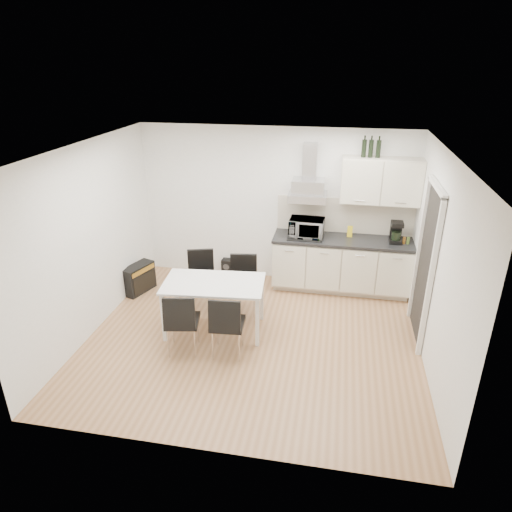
{
  "coord_description": "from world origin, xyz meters",
  "views": [
    {
      "loc": [
        1.02,
        -5.22,
        3.6
      ],
      "look_at": [
        -0.02,
        0.36,
        1.1
      ],
      "focal_mm": 32.0,
      "sensor_mm": 36.0,
      "label": 1
    }
  ],
  "objects_px": {
    "chair_far_left": "(201,280)",
    "floor_speaker": "(227,267)",
    "guitar_amp": "(139,278)",
    "dining_table": "(214,288)",
    "chair_near_left": "(183,322)",
    "chair_near_right": "(228,324)",
    "kitchenette": "(345,243)",
    "chair_far_right": "(243,286)"
  },
  "relations": [
    {
      "from": "kitchenette",
      "to": "chair_far_left",
      "type": "xyz_separation_m",
      "value": [
        -2.13,
        -0.96,
        -0.39
      ]
    },
    {
      "from": "chair_far_left",
      "to": "floor_speaker",
      "type": "bearing_deg",
      "value": -112.86
    },
    {
      "from": "kitchenette",
      "to": "guitar_amp",
      "type": "distance_m",
      "value": 3.42
    },
    {
      "from": "dining_table",
      "to": "floor_speaker",
      "type": "distance_m",
      "value": 1.85
    },
    {
      "from": "chair_far_right",
      "to": "floor_speaker",
      "type": "relative_size",
      "value": 2.93
    },
    {
      "from": "dining_table",
      "to": "floor_speaker",
      "type": "relative_size",
      "value": 4.78
    },
    {
      "from": "chair_near_left",
      "to": "guitar_amp",
      "type": "height_order",
      "value": "chair_near_left"
    },
    {
      "from": "chair_far_left",
      "to": "floor_speaker",
      "type": "height_order",
      "value": "chair_far_left"
    },
    {
      "from": "kitchenette",
      "to": "chair_far_left",
      "type": "distance_m",
      "value": 2.37
    },
    {
      "from": "chair_far_left",
      "to": "guitar_amp",
      "type": "relative_size",
      "value": 1.44
    },
    {
      "from": "chair_far_left",
      "to": "chair_far_right",
      "type": "height_order",
      "value": "same"
    },
    {
      "from": "floor_speaker",
      "to": "dining_table",
      "type": "bearing_deg",
      "value": -78.56
    },
    {
      "from": "dining_table",
      "to": "guitar_amp",
      "type": "bearing_deg",
      "value": 144.93
    },
    {
      "from": "chair_far_left",
      "to": "floor_speaker",
      "type": "relative_size",
      "value": 2.93
    },
    {
      "from": "chair_near_left",
      "to": "floor_speaker",
      "type": "relative_size",
      "value": 2.93
    },
    {
      "from": "chair_near_right",
      "to": "dining_table",
      "type": "bearing_deg",
      "value": 117.06
    },
    {
      "from": "guitar_amp",
      "to": "chair_far_right",
      "type": "bearing_deg",
      "value": 9.23
    },
    {
      "from": "guitar_amp",
      "to": "floor_speaker",
      "type": "relative_size",
      "value": 2.03
    },
    {
      "from": "chair_far_left",
      "to": "dining_table",
      "type": "bearing_deg",
      "value": 104.36
    },
    {
      "from": "kitchenette",
      "to": "dining_table",
      "type": "distance_m",
      "value": 2.38
    },
    {
      "from": "chair_near_left",
      "to": "guitar_amp",
      "type": "distance_m",
      "value": 1.94
    },
    {
      "from": "kitchenette",
      "to": "chair_near_left",
      "type": "height_order",
      "value": "kitchenette"
    },
    {
      "from": "chair_far_left",
      "to": "floor_speaker",
      "type": "distance_m",
      "value": 1.17
    },
    {
      "from": "chair_far_right",
      "to": "floor_speaker",
      "type": "xyz_separation_m",
      "value": [
        -0.54,
        1.19,
        -0.29
      ]
    },
    {
      "from": "dining_table",
      "to": "chair_near_right",
      "type": "relative_size",
      "value": 1.63
    },
    {
      "from": "chair_near_left",
      "to": "floor_speaker",
      "type": "distance_m",
      "value": 2.34
    },
    {
      "from": "guitar_amp",
      "to": "floor_speaker",
      "type": "xyz_separation_m",
      "value": [
        1.29,
        0.86,
        -0.09
      ]
    },
    {
      "from": "chair_far_left",
      "to": "chair_near_left",
      "type": "distance_m",
      "value": 1.2
    },
    {
      "from": "chair_near_left",
      "to": "kitchenette",
      "type": "bearing_deg",
      "value": 36.31
    },
    {
      "from": "chair_near_left",
      "to": "floor_speaker",
      "type": "height_order",
      "value": "chair_near_left"
    },
    {
      "from": "floor_speaker",
      "to": "chair_far_left",
      "type": "bearing_deg",
      "value": -93.14
    },
    {
      "from": "chair_far_right",
      "to": "guitar_amp",
      "type": "bearing_deg",
      "value": -18.39
    },
    {
      "from": "dining_table",
      "to": "chair_near_left",
      "type": "relative_size",
      "value": 1.63
    },
    {
      "from": "chair_far_left",
      "to": "chair_near_left",
      "type": "height_order",
      "value": "same"
    },
    {
      "from": "chair_far_right",
      "to": "chair_near_left",
      "type": "xyz_separation_m",
      "value": [
        -0.56,
        -1.13,
        0.0
      ]
    },
    {
      "from": "dining_table",
      "to": "chair_near_right",
      "type": "distance_m",
      "value": 0.65
    },
    {
      "from": "dining_table",
      "to": "chair_far_left",
      "type": "distance_m",
      "value": 0.77
    },
    {
      "from": "kitchenette",
      "to": "chair_far_right",
      "type": "bearing_deg",
      "value": -145.16
    },
    {
      "from": "chair_far_right",
      "to": "chair_near_left",
      "type": "bearing_deg",
      "value": 55.27
    },
    {
      "from": "chair_near_right",
      "to": "floor_speaker",
      "type": "relative_size",
      "value": 2.93
    },
    {
      "from": "chair_far_right",
      "to": "floor_speaker",
      "type": "bearing_deg",
      "value": -73.8
    },
    {
      "from": "chair_far_left",
      "to": "guitar_amp",
      "type": "xyz_separation_m",
      "value": [
        -1.16,
        0.26,
        -0.2
      ]
    }
  ]
}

